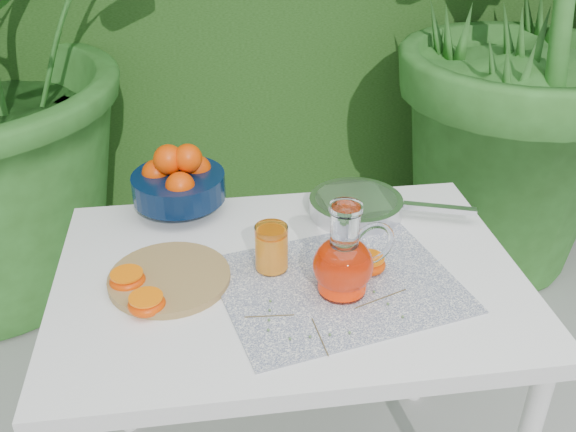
{
  "coord_description": "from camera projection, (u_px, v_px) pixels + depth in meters",
  "views": [
    {
      "loc": [
        -0.09,
        -1.05,
        1.56
      ],
      "look_at": [
        0.07,
        0.08,
        0.88
      ],
      "focal_mm": 40.0,
      "sensor_mm": 36.0,
      "label": 1
    }
  ],
  "objects": [
    {
      "name": "white_table",
      "position": [
        289.0,
        302.0,
        1.43
      ],
      "size": [
        1.0,
        0.7,
        0.75
      ],
      "color": "white",
      "rests_on": "ground"
    },
    {
      "name": "placemat",
      "position": [
        338.0,
        284.0,
        1.34
      ],
      "size": [
        0.55,
        0.47,
        0.0
      ],
      "primitive_type": "cube",
      "rotation": [
        0.0,
        0.0,
        0.21
      ],
      "color": "#0B1642",
      "rests_on": "white_table"
    },
    {
      "name": "orange_halves",
      "position": [
        217.0,
        282.0,
        1.33
      ],
      "size": [
        0.6,
        0.18,
        0.04
      ],
      "color": "red",
      "rests_on": "white_table"
    },
    {
      "name": "cutting_board",
      "position": [
        170.0,
        278.0,
        1.35
      ],
      "size": [
        0.32,
        0.32,
        0.02
      ],
      "primitive_type": "cylinder",
      "rotation": [
        0.0,
        0.0,
        0.31
      ],
      "color": "olive",
      "rests_on": "white_table"
    },
    {
      "name": "thyme_sprigs",
      "position": [
        327.0,
        315.0,
        1.25
      ],
      "size": [
        0.34,
        0.22,
        0.01
      ],
      "color": "brown",
      "rests_on": "white_table"
    },
    {
      "name": "juice_tumbler",
      "position": [
        271.0,
        249.0,
        1.37
      ],
      "size": [
        0.09,
        0.09,
        0.1
      ],
      "color": "white",
      "rests_on": "white_table"
    },
    {
      "name": "juice_pitcher",
      "position": [
        344.0,
        262.0,
        1.29
      ],
      "size": [
        0.18,
        0.15,
        0.2
      ],
      "color": "white",
      "rests_on": "white_table"
    },
    {
      "name": "potted_plant_right",
      "position": [
        504.0,
        7.0,
        2.32
      ],
      "size": [
        2.83,
        2.83,
        2.06
      ],
      "primitive_type": "imported",
      "rotation": [
        0.0,
        0.0,
        2.12
      ],
      "color": "#2E6322",
      "rests_on": "ground"
    },
    {
      "name": "fruit_bowl",
      "position": [
        178.0,
        180.0,
        1.58
      ],
      "size": [
        0.25,
        0.25,
        0.18
      ],
      "color": "black",
      "rests_on": "white_table"
    },
    {
      "name": "saute_pan",
      "position": [
        357.0,
        205.0,
        1.59
      ],
      "size": [
        0.42,
        0.29,
        0.04
      ],
      "color": "silver",
      "rests_on": "white_table"
    }
  ]
}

